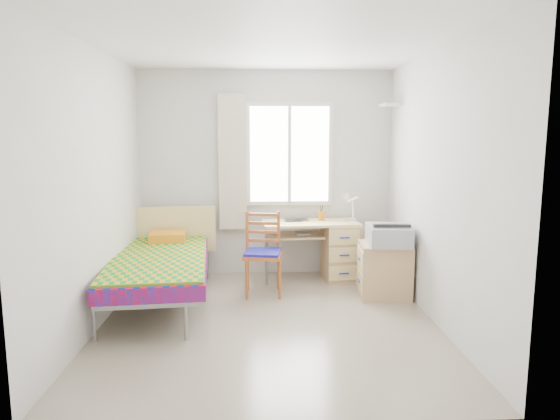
{
  "coord_description": "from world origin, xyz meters",
  "views": [
    {
      "loc": [
        -0.08,
        -4.63,
        1.8
      ],
      "look_at": [
        0.13,
        0.55,
        1.01
      ],
      "focal_mm": 32.0,
      "sensor_mm": 36.0,
      "label": 1
    }
  ],
  "objects_px": {
    "desk": "(335,248)",
    "printer": "(389,235)",
    "chair": "(264,248)",
    "cabinet": "(384,270)",
    "bed": "(161,263)"
  },
  "relations": [
    {
      "from": "bed",
      "to": "desk",
      "type": "relative_size",
      "value": 1.8
    },
    {
      "from": "bed",
      "to": "desk",
      "type": "distance_m",
      "value": 2.15
    },
    {
      "from": "desk",
      "to": "chair",
      "type": "bearing_deg",
      "value": -154.62
    },
    {
      "from": "bed",
      "to": "cabinet",
      "type": "bearing_deg",
      "value": -2.78
    },
    {
      "from": "chair",
      "to": "cabinet",
      "type": "bearing_deg",
      "value": 1.72
    },
    {
      "from": "desk",
      "to": "chair",
      "type": "xyz_separation_m",
      "value": [
        -0.89,
        -0.51,
        0.13
      ]
    },
    {
      "from": "bed",
      "to": "desk",
      "type": "height_order",
      "value": "bed"
    },
    {
      "from": "bed",
      "to": "chair",
      "type": "xyz_separation_m",
      "value": [
        1.1,
        0.28,
        0.08
      ]
    },
    {
      "from": "desk",
      "to": "printer",
      "type": "xyz_separation_m",
      "value": [
        0.48,
        -0.72,
        0.31
      ]
    },
    {
      "from": "desk",
      "to": "printer",
      "type": "relative_size",
      "value": 2.22
    },
    {
      "from": "desk",
      "to": "cabinet",
      "type": "height_order",
      "value": "desk"
    },
    {
      "from": "desk",
      "to": "cabinet",
      "type": "bearing_deg",
      "value": -61.15
    },
    {
      "from": "chair",
      "to": "printer",
      "type": "xyz_separation_m",
      "value": [
        1.37,
        -0.21,
        0.18
      ]
    },
    {
      "from": "bed",
      "to": "printer",
      "type": "relative_size",
      "value": 4.01
    },
    {
      "from": "bed",
      "to": "printer",
      "type": "bearing_deg",
      "value": -3.69
    }
  ]
}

